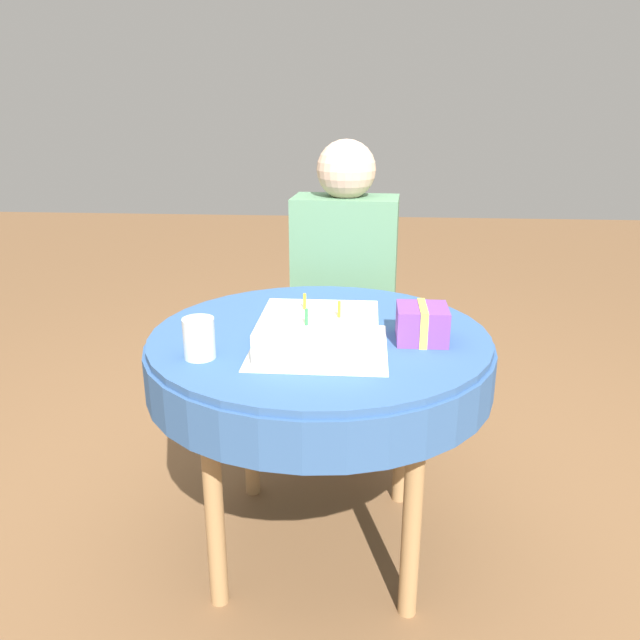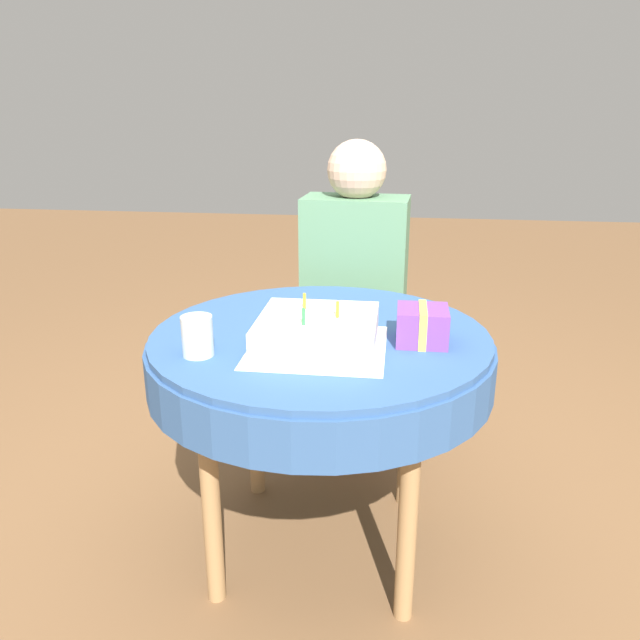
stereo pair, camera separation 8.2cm
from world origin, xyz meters
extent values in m
plane|color=brown|center=(0.00, 0.00, 0.00)|extent=(12.00, 12.00, 0.00)
cylinder|color=#335689|center=(0.00, 0.00, 0.69)|extent=(0.93, 0.93, 0.02)
cylinder|color=#335689|center=(0.00, 0.00, 0.62)|extent=(0.95, 0.95, 0.13)
cylinder|color=#A37A4C|center=(-0.26, -0.26, 0.34)|extent=(0.05, 0.05, 0.68)
cylinder|color=#A37A4C|center=(0.26, -0.26, 0.34)|extent=(0.05, 0.05, 0.68)
cylinder|color=#A37A4C|center=(-0.26, 0.26, 0.34)|extent=(0.05, 0.05, 0.68)
cylinder|color=#A37A4C|center=(0.26, 0.26, 0.34)|extent=(0.05, 0.05, 0.68)
cube|color=brown|center=(0.04, 0.71, 0.41)|extent=(0.41, 0.41, 0.04)
cube|color=brown|center=(0.05, 0.88, 0.65)|extent=(0.35, 0.05, 0.44)
cylinder|color=brown|center=(-0.14, 0.55, 0.20)|extent=(0.04, 0.04, 0.39)
cylinder|color=brown|center=(0.20, 0.53, 0.20)|extent=(0.04, 0.04, 0.39)
cylinder|color=brown|center=(-0.11, 0.88, 0.20)|extent=(0.04, 0.04, 0.39)
cylinder|color=brown|center=(0.22, 0.86, 0.20)|extent=(0.04, 0.04, 0.39)
cylinder|color=#DBB293|center=(-0.07, 0.55, 0.21)|extent=(0.09, 0.09, 0.43)
cylinder|color=#DBB293|center=(0.13, 0.54, 0.21)|extent=(0.09, 0.09, 0.43)
cube|color=#568460|center=(0.04, 0.71, 0.70)|extent=(0.40, 0.25, 0.55)
sphere|color=#DBB293|center=(0.04, 0.71, 1.07)|extent=(0.22, 0.22, 0.22)
cube|color=white|center=(0.01, -0.11, 0.70)|extent=(0.35, 0.35, 0.00)
cube|color=white|center=(0.01, -0.11, 0.74)|extent=(0.30, 0.30, 0.08)
cylinder|color=gold|center=(0.06, -0.11, 0.81)|extent=(0.01, 0.01, 0.04)
cylinder|color=gold|center=(-0.04, -0.05, 0.81)|extent=(0.01, 0.01, 0.04)
cylinder|color=green|center=(-0.02, -0.17, 0.81)|extent=(0.01, 0.01, 0.04)
cylinder|color=silver|center=(-0.28, -0.20, 0.75)|extent=(0.08, 0.08, 0.10)
cube|color=#753D99|center=(0.27, -0.04, 0.75)|extent=(0.13, 0.13, 0.09)
cube|color=#EAE54C|center=(0.27, -0.04, 0.75)|extent=(0.02, 0.14, 0.10)
camera|label=1|loc=(0.13, -1.60, 1.30)|focal=35.00mm
camera|label=2|loc=(0.21, -1.59, 1.30)|focal=35.00mm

